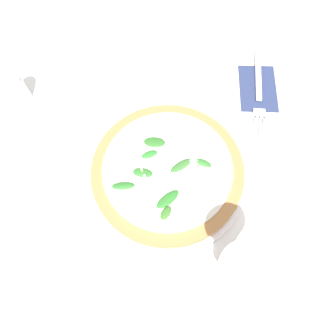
% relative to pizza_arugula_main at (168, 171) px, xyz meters
% --- Properties ---
extents(ground_plane, '(6.00, 6.00, 0.00)m').
position_rel_pizza_arugula_main_xyz_m(ground_plane, '(0.00, 0.02, -0.02)').
color(ground_plane, silver).
extents(pizza_arugula_main, '(0.30, 0.30, 0.05)m').
position_rel_pizza_arugula_main_xyz_m(pizza_arugula_main, '(0.00, 0.00, 0.00)').
color(pizza_arugula_main, white).
rests_on(pizza_arugula_main, ground_plane).
extents(wine_glass, '(0.08, 0.08, 0.17)m').
position_rel_pizza_arugula_main_xyz_m(wine_glass, '(0.15, 0.16, 0.10)').
color(wine_glass, white).
rests_on(wine_glass, ground_plane).
extents(napkin, '(0.14, 0.11, 0.01)m').
position_rel_pizza_arugula_main_xyz_m(napkin, '(-0.26, 0.11, -0.01)').
color(napkin, navy).
rests_on(napkin, ground_plane).
extents(fork, '(0.22, 0.07, 0.00)m').
position_rel_pizza_arugula_main_xyz_m(fork, '(-0.25, 0.11, -0.01)').
color(fork, silver).
rests_on(fork, ground_plane).
extents(side_plate_white, '(0.19, 0.19, 0.02)m').
position_rel_pizza_arugula_main_xyz_m(side_plate_white, '(-0.21, -0.23, -0.01)').
color(side_plate_white, white).
rests_on(side_plate_white, ground_plane).
extents(shaker_pepper, '(0.03, 0.03, 0.07)m').
position_rel_pizza_arugula_main_xyz_m(shaker_pepper, '(-0.06, -0.35, 0.02)').
color(shaker_pepper, silver).
rests_on(shaker_pepper, ground_plane).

